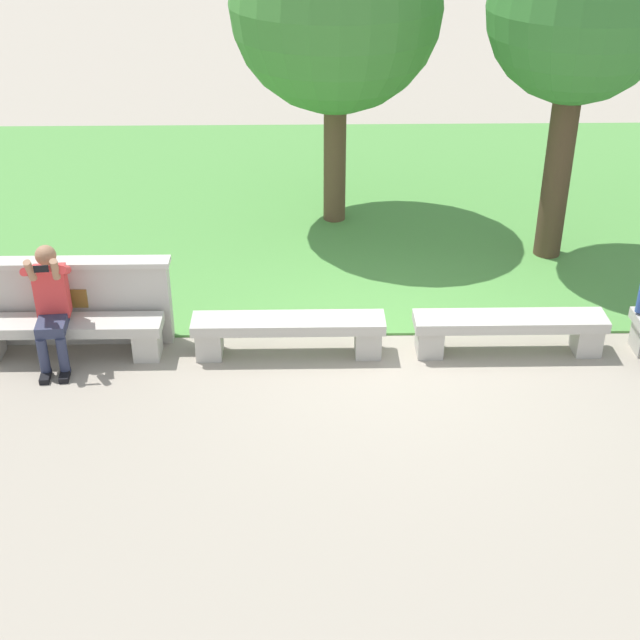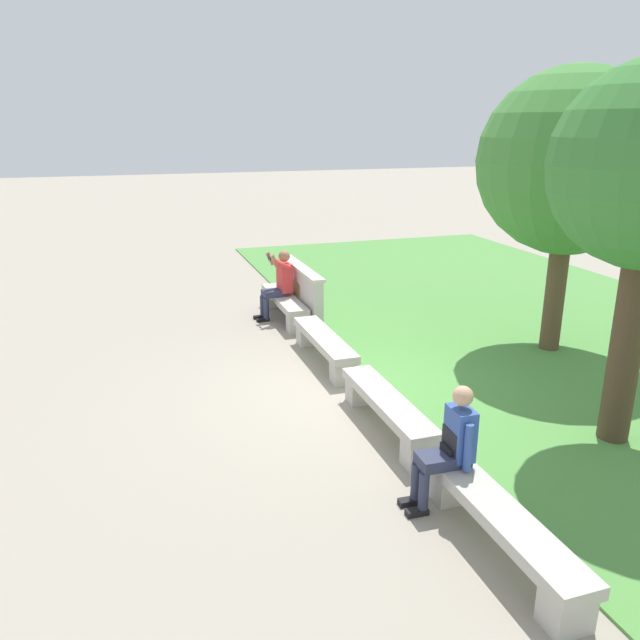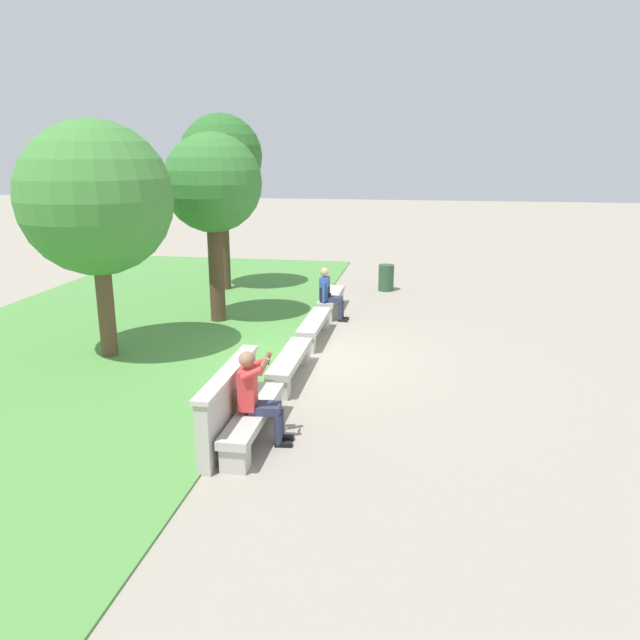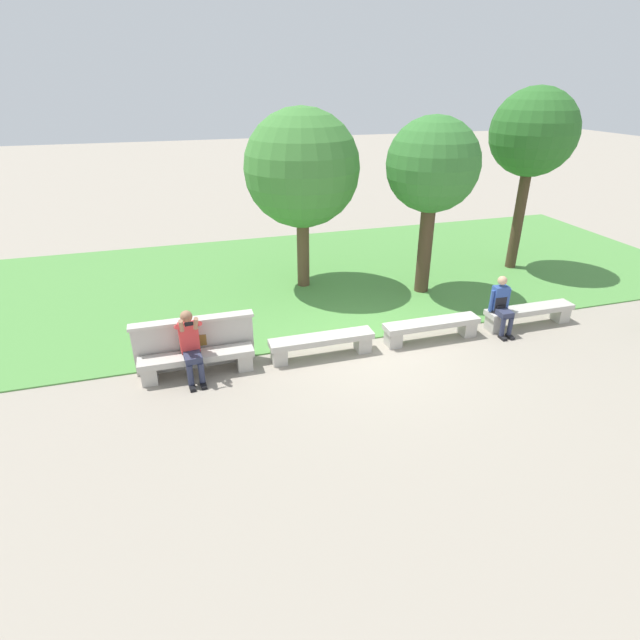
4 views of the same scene
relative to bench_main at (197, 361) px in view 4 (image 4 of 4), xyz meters
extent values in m
plane|color=gray|center=(3.64, 0.00, -0.30)|extent=(80.00, 80.00, 0.00)
cube|color=#518E42|center=(3.64, 4.38, -0.29)|extent=(21.37, 8.00, 0.03)
cube|color=#B7B2A8|center=(0.00, 0.00, 0.09)|extent=(2.10, 0.40, 0.12)
cube|color=#B7B2A8|center=(-0.87, 0.00, -0.14)|extent=(0.28, 0.34, 0.33)
cube|color=#B7B2A8|center=(0.87, 0.00, -0.14)|extent=(0.28, 0.34, 0.33)
cube|color=#B7B2A8|center=(2.42, 0.00, 0.09)|extent=(2.10, 0.40, 0.12)
cube|color=#B7B2A8|center=(1.55, 0.00, -0.14)|extent=(0.28, 0.34, 0.33)
cube|color=#B7B2A8|center=(3.30, 0.00, -0.14)|extent=(0.28, 0.34, 0.33)
cube|color=#B7B2A8|center=(4.85, 0.00, 0.09)|extent=(2.10, 0.40, 0.12)
cube|color=#B7B2A8|center=(3.98, 0.00, -0.14)|extent=(0.28, 0.34, 0.33)
cube|color=#B7B2A8|center=(5.72, 0.00, -0.14)|extent=(0.28, 0.34, 0.33)
cube|color=#B7B2A8|center=(7.27, 0.00, 0.09)|extent=(2.10, 0.40, 0.12)
cube|color=#B7B2A8|center=(6.40, 0.00, -0.14)|extent=(0.28, 0.34, 0.33)
cube|color=#B7B2A8|center=(8.14, 0.00, -0.14)|extent=(0.28, 0.34, 0.33)
cube|color=#B7B2A8|center=(0.00, 0.34, 0.17)|extent=(2.22, 0.18, 0.95)
cube|color=beige|center=(0.00, 0.34, 0.68)|extent=(2.28, 0.24, 0.06)
cube|color=brown|center=(0.00, 0.24, 0.29)|extent=(0.44, 0.02, 0.22)
cube|color=black|center=(-0.15, -0.46, -0.27)|extent=(0.12, 0.25, 0.06)
cylinder|color=#2D334C|center=(-0.15, -0.39, -0.06)|extent=(0.11, 0.11, 0.42)
cube|color=black|center=(0.05, -0.44, -0.27)|extent=(0.12, 0.25, 0.06)
cylinder|color=#2D334C|center=(0.04, -0.37, -0.06)|extent=(0.11, 0.11, 0.42)
cube|color=#2D334C|center=(-0.07, -0.19, 0.21)|extent=(0.34, 0.45, 0.12)
cube|color=#D83838|center=(-0.09, 0.04, 0.49)|extent=(0.36, 0.25, 0.56)
sphere|color=#9E7051|center=(-0.09, 0.04, 0.91)|extent=(0.22, 0.22, 0.22)
cylinder|color=#D83838|center=(-0.27, -0.08, 0.78)|extent=(0.12, 0.32, 0.21)
cylinder|color=#9E7051|center=(-0.20, -0.21, 0.86)|extent=(0.09, 0.18, 0.27)
cylinder|color=#D83838|center=(0.11, -0.04, 0.78)|extent=(0.12, 0.32, 0.21)
cylinder|color=#9E7051|center=(0.05, -0.19, 0.86)|extent=(0.12, 0.20, 0.27)
cube|color=black|center=(-0.07, -0.26, 0.90)|extent=(0.15, 0.03, 0.08)
cube|color=black|center=(6.35, -0.42, -0.27)|extent=(0.11, 0.22, 0.06)
cylinder|color=#2D334C|center=(6.35, -0.36, -0.06)|extent=(0.10, 0.10, 0.42)
cube|color=black|center=(6.53, -0.42, -0.27)|extent=(0.11, 0.22, 0.06)
cylinder|color=#2D334C|center=(6.53, -0.36, -0.06)|extent=(0.10, 0.10, 0.42)
cube|color=#2D334C|center=(6.44, -0.18, 0.21)|extent=(0.29, 0.41, 0.12)
cube|color=#33519E|center=(6.45, 0.04, 0.47)|extent=(0.33, 0.21, 0.52)
sphere|color=tan|center=(6.45, 0.04, 0.86)|extent=(0.20, 0.20, 0.20)
cylinder|color=#33519E|center=(6.25, 0.03, 0.42)|extent=(0.08, 0.08, 0.48)
cylinder|color=#33519E|center=(6.65, 0.01, 0.42)|extent=(0.08, 0.08, 0.48)
cube|color=black|center=(6.43, 0.03, 0.33)|extent=(0.28, 0.20, 0.36)
cube|color=black|center=(6.43, -0.08, 0.25)|extent=(0.20, 0.06, 0.16)
torus|color=black|center=(6.43, 0.03, 0.53)|extent=(0.10, 0.02, 0.10)
cylinder|color=brown|center=(3.05, 3.76, 0.80)|extent=(0.32, 0.32, 2.21)
sphere|color=#428438|center=(3.05, 3.76, 2.75)|extent=(2.84, 2.84, 2.84)
cylinder|color=#4C3826|center=(9.25, 3.38, 1.23)|extent=(0.29, 0.29, 3.07)
sphere|color=#2D6B28|center=(9.25, 3.38, 3.45)|extent=(2.27, 2.27, 2.27)
cylinder|color=#4C3826|center=(5.89, 2.49, 0.97)|extent=(0.35, 0.35, 2.54)
sphere|color=#387A33|center=(5.89, 2.49, 2.90)|extent=(2.21, 2.21, 2.21)
camera|label=1|loc=(2.60, -8.41, 4.88)|focal=50.00mm
camera|label=2|loc=(11.17, -2.94, 3.34)|focal=35.00mm
camera|label=3|loc=(-7.72, -2.24, 3.62)|focal=35.00mm
camera|label=4|loc=(-0.10, -8.32, 4.74)|focal=28.00mm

